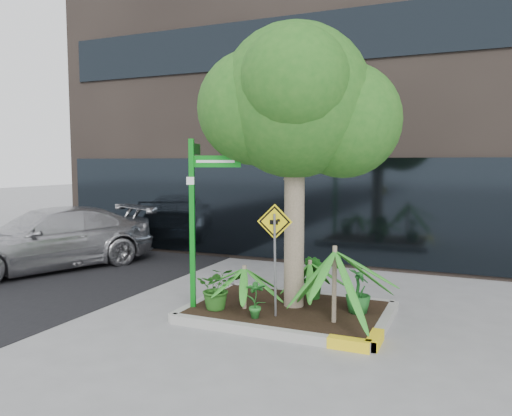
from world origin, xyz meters
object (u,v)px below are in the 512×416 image
at_px(tree, 295,101).
at_px(cattle_sign, 275,241).
at_px(street_sign_post, 196,207).
at_px(parked_car, 48,239).

bearing_deg(tree, cattle_sign, -94.27).
bearing_deg(cattle_sign, street_sign_post, 165.51).
height_order(tree, street_sign_post, tree).
bearing_deg(street_sign_post, tree, 3.72).
height_order(tree, cattle_sign, tree).
height_order(street_sign_post, cattle_sign, street_sign_post).
xyz_separation_m(parked_car, street_sign_post, (5.15, -1.70, 1.11)).
relative_size(tree, cattle_sign, 2.73).
relative_size(tree, street_sign_post, 1.65).
distance_m(tree, cattle_sign, 2.36).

